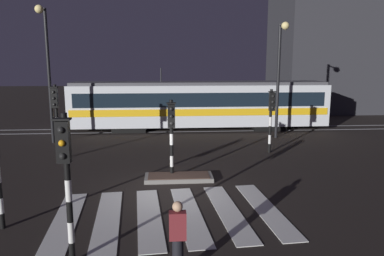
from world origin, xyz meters
name	(u,v)px	position (x,y,z in m)	size (l,w,h in m)	color
ground_plane	(169,191)	(0.00, 0.00, 0.00)	(120.00, 120.00, 0.00)	black
rail_near	(167,132)	(0.00, 11.26, 0.01)	(80.00, 0.12, 0.03)	#59595E
rail_far	(167,128)	(0.00, 12.69, 0.01)	(80.00, 0.12, 0.03)	#59595E
crosswalk_zebra	(169,215)	(0.00, -2.09, 0.01)	(7.08, 4.99, 0.02)	silver
traffic_island	(179,177)	(0.41, 1.29, 0.09)	(2.64, 1.07, 0.18)	slate
traffic_light_median_centre	(171,127)	(0.15, 1.51, 2.05)	(0.36, 0.42, 3.10)	black
traffic_light_kerb_mid_left	(66,167)	(-2.25, -4.66, 2.29)	(0.36, 0.42, 3.47)	black
traffic_light_corner_far_right	(271,111)	(5.16, 5.21, 2.12)	(0.36, 0.42, 3.22)	black
traffic_light_corner_far_left	(56,111)	(-5.10, 4.65, 2.33)	(0.36, 0.42, 3.53)	black
street_lamp_trackside_left	(47,59)	(-6.45, 8.21, 4.68)	(0.44, 1.21, 7.42)	black
street_lamp_trackside_right	(280,66)	(6.60, 8.67, 4.31)	(0.44, 1.21, 6.73)	black
tram	(199,104)	(2.22, 11.97, 1.75)	(17.17, 2.58, 4.15)	silver
pedestrian_waiting_at_kerb	(178,239)	(0.14, -5.34, 0.88)	(0.36, 0.24, 1.71)	black
building_backdrop	(353,47)	(17.64, 21.69, 5.91)	(14.30, 8.00, 11.82)	#2D2D33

